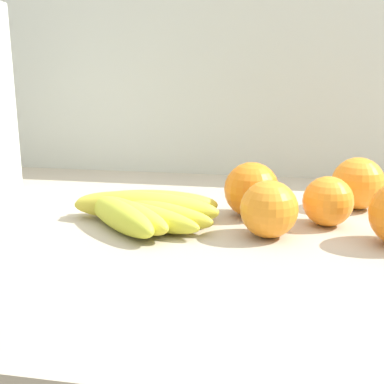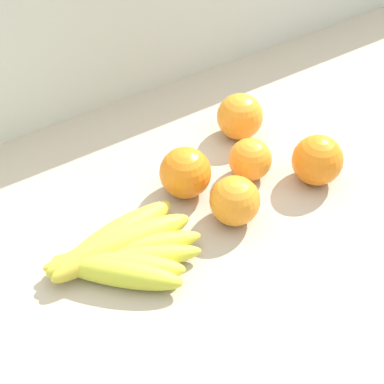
{
  "view_description": "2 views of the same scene",
  "coord_description": "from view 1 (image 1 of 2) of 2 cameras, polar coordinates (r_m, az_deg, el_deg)",
  "views": [
    {
      "loc": [
        -0.12,
        -0.6,
        1.15
      ],
      "look_at": [
        -0.23,
        0.03,
        0.99
      ],
      "focal_mm": 45.62,
      "sensor_mm": 36.0,
      "label": 1
    },
    {
      "loc": [
        -0.47,
        -0.41,
        1.5
      ],
      "look_at": [
        -0.16,
        0.04,
        0.97
      ],
      "focal_mm": 49.16,
      "sensor_mm": 36.0,
      "label": 2
    }
  ],
  "objects": [
    {
      "name": "wall_back",
      "position": [
        1.09,
        15.94,
        -13.59
      ],
      "size": [
        2.35,
        0.06,
        1.3
      ],
      "primitive_type": "cube",
      "color": "silver",
      "rests_on": "ground"
    },
    {
      "name": "orange_back_left",
      "position": [
        0.6,
        8.99,
        -1.99
      ],
      "size": [
        0.07,
        0.07,
        0.07
      ],
      "primitive_type": "sphere",
      "color": "orange",
      "rests_on": "counter"
    },
    {
      "name": "orange_right",
      "position": [
        0.76,
        18.81,
        0.96
      ],
      "size": [
        0.08,
        0.08,
        0.08
      ],
      "primitive_type": "sphere",
      "color": "orange",
      "rests_on": "counter"
    },
    {
      "name": "orange_front",
      "position": [
        0.68,
        6.97,
        0.28
      ],
      "size": [
        0.08,
        0.08,
        0.08
      ],
      "primitive_type": "sphere",
      "color": "orange",
      "rests_on": "counter"
    },
    {
      "name": "banana_bunch",
      "position": [
        0.65,
        -6.41,
        -2.1
      ],
      "size": [
        0.21,
        0.16,
        0.04
      ],
      "color": "#C7CF38",
      "rests_on": "counter"
    },
    {
      "name": "orange_center",
      "position": [
        0.66,
        15.61,
        -1.06
      ],
      "size": [
        0.07,
        0.07,
        0.07
      ],
      "primitive_type": "sphere",
      "color": "orange",
      "rests_on": "counter"
    }
  ]
}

